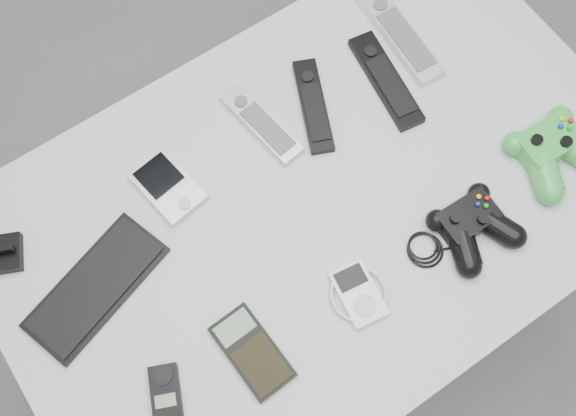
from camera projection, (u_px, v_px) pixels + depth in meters
floor at (301, 283)px, 1.90m from camera, size 3.50×3.50×0.00m
desk at (318, 213)px, 1.23m from camera, size 1.14×0.73×0.76m
pda_keyboard at (96, 287)px, 1.10m from camera, size 0.27×0.17×0.02m
pda at (168, 187)px, 1.16m from camera, size 0.10×0.13×0.02m
remote_silver_a at (261, 123)px, 1.21m from camera, size 0.07×0.19×0.02m
remote_black_a at (313, 105)px, 1.22m from camera, size 0.12×0.19×0.02m
remote_black_b at (386, 80)px, 1.24m from camera, size 0.08×0.21×0.02m
remote_silver_b at (399, 34)px, 1.27m from camera, size 0.07×0.23×0.02m
cordless_handset at (168, 412)px, 1.03m from camera, size 0.10×0.15×0.02m
calculator at (252, 352)px, 1.07m from camera, size 0.08×0.15×0.01m
mp3_player at (359, 294)px, 1.10m from camera, size 0.11×0.11×0.02m
controller_black at (473, 225)px, 1.13m from camera, size 0.24×0.15×0.05m
controller_green at (554, 149)px, 1.17m from camera, size 0.16×0.17×0.05m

